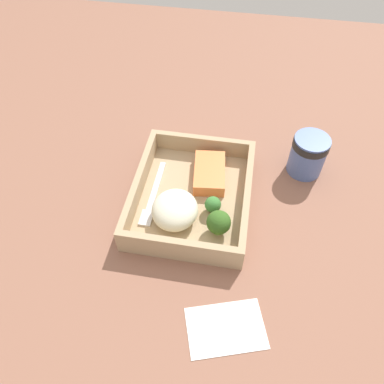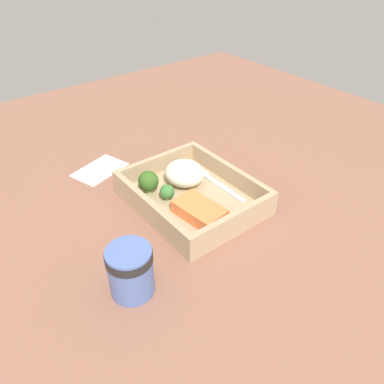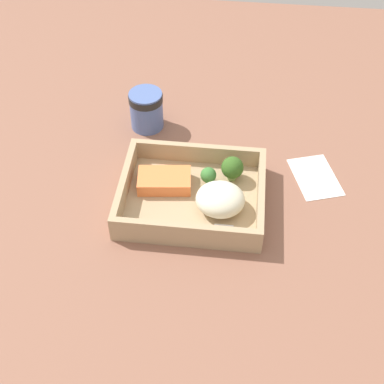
% 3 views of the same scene
% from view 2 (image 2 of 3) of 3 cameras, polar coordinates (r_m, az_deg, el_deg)
% --- Properties ---
extents(ground_plane, '(1.60, 1.60, 0.02)m').
position_cam_2_polar(ground_plane, '(0.78, 0.00, -2.20)').
color(ground_plane, '#875946').
extents(takeout_tray, '(0.26, 0.22, 0.01)m').
position_cam_2_polar(takeout_tray, '(0.77, 0.00, -1.27)').
color(takeout_tray, tan).
rests_on(takeout_tray, ground_plane).
extents(tray_rim, '(0.26, 0.22, 0.04)m').
position_cam_2_polar(tray_rim, '(0.76, 0.00, 0.32)').
color(tray_rim, tan).
rests_on(tray_rim, takeout_tray).
extents(salmon_fillet, '(0.11, 0.07, 0.03)m').
position_cam_2_polar(salmon_fillet, '(0.71, 1.14, -2.91)').
color(salmon_fillet, '#F67B40').
rests_on(salmon_fillet, takeout_tray).
extents(mashed_potatoes, '(0.09, 0.08, 0.05)m').
position_cam_2_polar(mashed_potatoes, '(0.80, -1.15, 2.89)').
color(mashed_potatoes, beige).
rests_on(mashed_potatoes, takeout_tray).
extents(broccoli_floret_1, '(0.04, 0.04, 0.05)m').
position_cam_2_polar(broccoli_floret_1, '(0.77, -6.66, 1.60)').
color(broccoli_floret_1, '#789D54').
rests_on(broccoli_floret_1, takeout_tray).
extents(broccoli_floret_2, '(0.03, 0.03, 0.03)m').
position_cam_2_polar(broccoli_floret_2, '(0.75, -3.81, -0.01)').
color(broccoli_floret_2, '#789A5B').
rests_on(broccoli_floret_2, takeout_tray).
extents(fork, '(0.16, 0.02, 0.00)m').
position_cam_2_polar(fork, '(0.81, 3.49, 1.56)').
color(fork, silver).
rests_on(fork, takeout_tray).
extents(paper_cup, '(0.07, 0.07, 0.08)m').
position_cam_2_polar(paper_cup, '(0.58, -9.37, -11.49)').
color(paper_cup, '#506AAD').
rests_on(paper_cup, ground_plane).
extents(receipt_slip, '(0.11, 0.14, 0.00)m').
position_cam_2_polar(receipt_slip, '(0.91, -13.88, 3.36)').
color(receipt_slip, white).
rests_on(receipt_slip, ground_plane).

